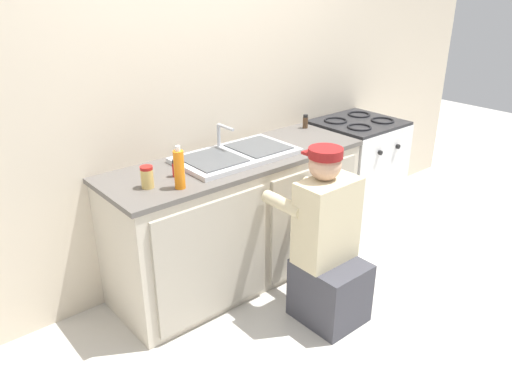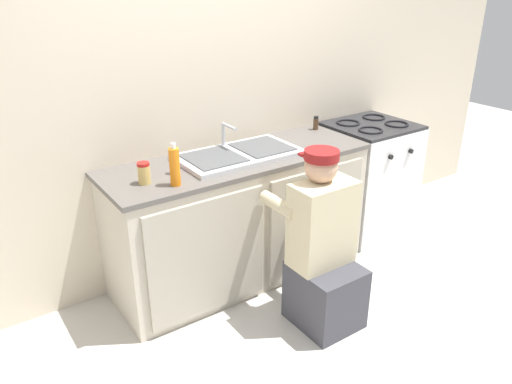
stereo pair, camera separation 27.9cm
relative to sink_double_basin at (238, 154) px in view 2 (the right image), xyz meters
The scene contains 11 objects.
ground_plane 0.97m from the sink_double_basin, 90.00° to the right, with size 12.00×12.00×0.00m, color beige.
back_wall 0.48m from the sink_double_basin, 90.00° to the left, with size 6.00×0.10×2.50m, color beige.
counter_cabinet 0.48m from the sink_double_basin, 90.00° to the right, with size 1.79×0.62×0.87m.
countertop 0.04m from the sink_double_basin, 90.00° to the right, with size 1.83×0.62×0.03m, color #5B5651.
sink_double_basin is the anchor object (origin of this frame).
stove_range 1.33m from the sink_double_basin, ahead, with size 0.64×0.62×0.93m.
plumber_person 0.86m from the sink_double_basin, 79.52° to the right, with size 0.42×0.61×1.10m.
condiment_jar 0.69m from the sink_double_basin, behind, with size 0.07×0.07×0.13m.
soap_bottle_orange 0.59m from the sink_double_basin, 160.56° to the right, with size 0.06×0.06×0.25m.
spice_bottle_red 0.48m from the sink_double_basin, behind, with size 0.04×0.04×0.10m.
spice_bottle_pepper 0.84m from the sink_double_basin, 12.50° to the left, with size 0.04×0.04×0.10m.
Camera 2 is at (-1.66, -2.30, 2.02)m, focal length 35.00 mm.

